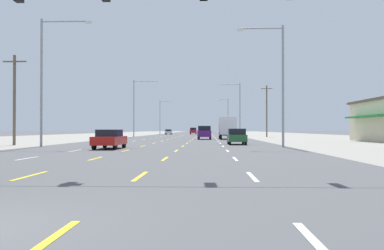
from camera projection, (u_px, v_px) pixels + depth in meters
The scene contains 20 objects.
ground_plane at pixel (185, 138), 71.67m from camera, with size 572.00×572.00×0.00m, color #4C4C4F.
lot_apron_left at pixel (48, 137), 72.57m from camera, with size 28.00×440.00×0.01m, color gray.
lot_apron_right at pixel (326, 138), 70.76m from camera, with size 28.00×440.00×0.01m, color gray.
lane_markings at pixel (193, 135), 110.14m from camera, with size 10.64×227.60×0.01m.
signal_span_wire at pixel (115, 32), 15.80m from camera, with size 24.91×0.53×8.69m.
sedan_inner_left_nearest at pixel (110, 139), 30.62m from camera, with size 1.80×4.50×1.46m.
hatchback_far_right_near at pixel (237, 136), 39.28m from camera, with size 1.72×3.90×1.54m.
suv_inner_right_mid at pixel (204, 132), 59.46m from camera, with size 1.98×4.90×1.98m.
box_truck_far_right_midfar at pixel (227, 127), 60.90m from camera, with size 2.40×7.20×3.23m.
hatchback_inner_right_far at pixel (205, 132), 100.25m from camera, with size 1.72×3.90×1.54m.
sedan_far_left_farther at pixel (169, 132), 114.73m from camera, with size 1.80×4.50×1.46m.
suv_center_turn_farthest at pixel (193, 131), 122.02m from camera, with size 1.98×4.90×1.98m.
streetlight_left_row_0 at pixel (46, 73), 34.08m from camera, with size 4.36×0.26×10.85m.
streetlight_right_row_0 at pixel (279, 77), 33.36m from camera, with size 3.86×0.26×10.11m.
streetlight_left_row_1 at pixel (136, 104), 77.27m from camera, with size 4.74×0.26×10.93m.
streetlight_right_row_1 at pixel (238, 106), 76.55m from camera, with size 4.06×0.26×10.26m.
streetlight_left_row_2 at pixel (161, 115), 120.45m from camera, with size 3.90×0.26×10.06m.
streetlight_right_row_2 at pixel (227, 114), 119.74m from camera, with size 3.82×0.26×10.60m.
utility_pole_left_row_0 at pixel (14, 98), 37.45m from camera, with size 2.20×0.26×8.39m.
utility_pole_right_row_1 at pixel (267, 110), 76.28m from camera, with size 2.20×0.26×9.78m.
Camera 1 is at (3.84, -5.59, 1.48)m, focal length 37.75 mm.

